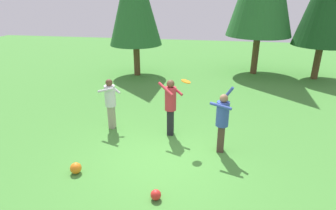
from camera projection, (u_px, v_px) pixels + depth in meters
ground_plane at (166, 158)px, 7.61m from camera, size 40.00×40.00×0.00m
person_thrower at (222, 118)px, 7.59m from camera, size 0.62×0.62×1.86m
person_catcher at (170, 103)px, 8.50m from camera, size 0.76×0.74×1.77m
person_bystander at (110, 100)px, 8.96m from camera, size 0.63×0.58×1.65m
frisbee at (186, 81)px, 7.80m from camera, size 0.30×0.30×0.10m
ball_orange at (76, 168)px, 6.94m from camera, size 0.28×0.28×0.28m
ball_red at (156, 195)px, 6.06m from camera, size 0.23×0.23×0.23m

